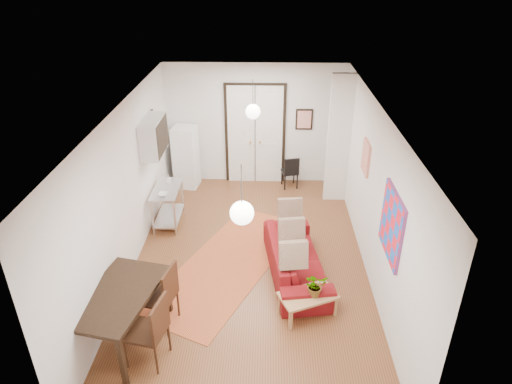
{
  "coord_description": "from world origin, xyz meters",
  "views": [
    {
      "loc": [
        0.3,
        -6.79,
        5.06
      ],
      "look_at": [
        0.1,
        0.46,
        1.25
      ],
      "focal_mm": 32.0,
      "sensor_mm": 36.0,
      "label": 1
    }
  ],
  "objects_px": {
    "coffee_table": "(308,297)",
    "black_side_chair": "(290,168)",
    "dining_chair_near": "(158,286)",
    "sofa": "(296,259)",
    "fridge": "(186,157)",
    "dining_table": "(119,299)",
    "kitchen_counter": "(168,201)",
    "dining_chair_far": "(147,320)"
  },
  "relations": [
    {
      "from": "coffee_table",
      "to": "dining_table",
      "type": "bearing_deg",
      "value": -167.3
    },
    {
      "from": "sofa",
      "to": "dining_chair_far",
      "type": "xyz_separation_m",
      "value": [
        -2.14,
        -1.86,
        0.3
      ]
    },
    {
      "from": "dining_chair_near",
      "to": "dining_chair_far",
      "type": "relative_size",
      "value": 1.0
    },
    {
      "from": "sofa",
      "to": "black_side_chair",
      "type": "height_order",
      "value": "black_side_chair"
    },
    {
      "from": "fridge",
      "to": "dining_table",
      "type": "xyz_separation_m",
      "value": [
        -0.11,
        -5.05,
        0.02
      ]
    },
    {
      "from": "dining_chair_far",
      "to": "black_side_chair",
      "type": "relative_size",
      "value": 1.33
    },
    {
      "from": "fridge",
      "to": "dining_table",
      "type": "relative_size",
      "value": 0.88
    },
    {
      "from": "fridge",
      "to": "dining_chair_far",
      "type": "height_order",
      "value": "fridge"
    },
    {
      "from": "kitchen_counter",
      "to": "dining_chair_far",
      "type": "height_order",
      "value": "dining_chair_far"
    },
    {
      "from": "sofa",
      "to": "black_side_chair",
      "type": "relative_size",
      "value": 2.78
    },
    {
      "from": "sofa",
      "to": "kitchen_counter",
      "type": "height_order",
      "value": "kitchen_counter"
    },
    {
      "from": "kitchen_counter",
      "to": "fridge",
      "type": "bearing_deg",
      "value": 85.79
    },
    {
      "from": "fridge",
      "to": "dining_chair_near",
      "type": "height_order",
      "value": "fridge"
    },
    {
      "from": "kitchen_counter",
      "to": "dining_table",
      "type": "bearing_deg",
      "value": -90.58
    },
    {
      "from": "coffee_table",
      "to": "fridge",
      "type": "xyz_separation_m",
      "value": [
        -2.6,
        4.44,
        0.41
      ]
    },
    {
      "from": "dining_chair_far",
      "to": "dining_chair_near",
      "type": "bearing_deg",
      "value": -167.66
    },
    {
      "from": "kitchen_counter",
      "to": "fridge",
      "type": "distance_m",
      "value": 1.77
    },
    {
      "from": "kitchen_counter",
      "to": "fridge",
      "type": "height_order",
      "value": "fridge"
    },
    {
      "from": "dining_chair_far",
      "to": "coffee_table",
      "type": "bearing_deg",
      "value": 122.84
    },
    {
      "from": "coffee_table",
      "to": "dining_chair_near",
      "type": "height_order",
      "value": "dining_chair_near"
    },
    {
      "from": "dining_chair_far",
      "to": "black_side_chair",
      "type": "xyz_separation_m",
      "value": [
        2.16,
        5.36,
        -0.16
      ]
    },
    {
      "from": "dining_table",
      "to": "sofa",
      "type": "bearing_deg",
      "value": 32.21
    },
    {
      "from": "fridge",
      "to": "black_side_chair",
      "type": "relative_size",
      "value": 1.87
    },
    {
      "from": "kitchen_counter",
      "to": "dining_chair_far",
      "type": "xyz_separation_m",
      "value": [
        0.43,
        -3.54,
        0.11
      ]
    },
    {
      "from": "dining_chair_near",
      "to": "black_side_chair",
      "type": "relative_size",
      "value": 1.33
    },
    {
      "from": "sofa",
      "to": "coffee_table",
      "type": "bearing_deg",
      "value": 179.48
    },
    {
      "from": "coffee_table",
      "to": "black_side_chair",
      "type": "relative_size",
      "value": 1.24
    },
    {
      "from": "dining_table",
      "to": "black_side_chair",
      "type": "xyz_separation_m",
      "value": [
        2.59,
        5.12,
        -0.3
      ]
    },
    {
      "from": "kitchen_counter",
      "to": "dining_table",
      "type": "xyz_separation_m",
      "value": [
        -0.0,
        -3.3,
        0.26
      ]
    },
    {
      "from": "dining_table",
      "to": "dining_chair_far",
      "type": "distance_m",
      "value": 0.52
    },
    {
      "from": "fridge",
      "to": "dining_table",
      "type": "distance_m",
      "value": 5.05
    },
    {
      "from": "sofa",
      "to": "kitchen_counter",
      "type": "distance_m",
      "value": 3.08
    },
    {
      "from": "dining_table",
      "to": "kitchen_counter",
      "type": "bearing_deg",
      "value": 90.0
    },
    {
      "from": "dining_chair_far",
      "to": "kitchen_counter",
      "type": "bearing_deg",
      "value": -160.7
    },
    {
      "from": "sofa",
      "to": "dining_chair_near",
      "type": "bearing_deg",
      "value": 110.49
    },
    {
      "from": "fridge",
      "to": "dining_table",
      "type": "bearing_deg",
      "value": -83.26
    },
    {
      "from": "kitchen_counter",
      "to": "dining_chair_far",
      "type": "bearing_deg",
      "value": -83.62
    },
    {
      "from": "dining_table",
      "to": "dining_chair_far",
      "type": "bearing_deg",
      "value": -29.14
    },
    {
      "from": "fridge",
      "to": "dining_chair_far",
      "type": "xyz_separation_m",
      "value": [
        0.32,
        -5.29,
        -0.13
      ]
    },
    {
      "from": "dining_table",
      "to": "coffee_table",
      "type": "bearing_deg",
      "value": 12.7
    },
    {
      "from": "dining_table",
      "to": "black_side_chair",
      "type": "distance_m",
      "value": 5.75
    },
    {
      "from": "coffee_table",
      "to": "dining_chair_near",
      "type": "relative_size",
      "value": 0.93
    }
  ]
}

